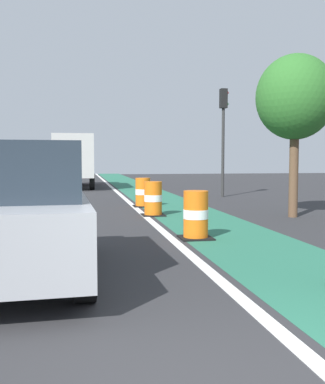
% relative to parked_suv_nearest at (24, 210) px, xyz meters
% --- Properties ---
extents(bike_lane_strip, '(2.50, 80.00, 0.01)m').
position_rel_parked_suv_nearest_xyz_m(bike_lane_strip, '(4.37, 8.09, -1.03)').
color(bike_lane_strip, '#286B51').
rests_on(bike_lane_strip, ground).
extents(lane_divider_stripe, '(0.20, 80.00, 0.01)m').
position_rel_parked_suv_nearest_xyz_m(lane_divider_stripe, '(2.87, 8.09, -1.03)').
color(lane_divider_stripe, silver).
rests_on(lane_divider_stripe, ground).
extents(parked_suv_nearest, '(2.05, 4.67, 2.04)m').
position_rel_parked_suv_nearest_xyz_m(parked_suv_nearest, '(0.00, 0.00, 0.00)').
color(parked_suv_nearest, '#9EA0A5').
rests_on(parked_suv_nearest, ground).
extents(traffic_barrel_front, '(0.73, 0.73, 1.09)m').
position_rel_parked_suv_nearest_xyz_m(traffic_barrel_front, '(3.42, 2.75, -0.50)').
color(traffic_barrel_front, orange).
rests_on(traffic_barrel_front, ground).
extents(traffic_barrel_mid, '(0.73, 0.73, 1.09)m').
position_rel_parked_suv_nearest_xyz_m(traffic_barrel_mid, '(3.14, 7.01, -0.50)').
color(traffic_barrel_mid, orange).
rests_on(traffic_barrel_mid, ground).
extents(traffic_barrel_back, '(0.73, 0.73, 1.09)m').
position_rel_parked_suv_nearest_xyz_m(traffic_barrel_back, '(3.20, 9.76, -0.50)').
color(traffic_barrel_back, orange).
rests_on(traffic_barrel_back, ground).
extents(delivery_truck_down_block, '(2.49, 7.65, 3.23)m').
position_rel_parked_suv_nearest_xyz_m(delivery_truck_down_block, '(0.60, 21.90, 0.81)').
color(delivery_truck_down_block, beige).
rests_on(delivery_truck_down_block, ground).
extents(traffic_light_corner, '(0.41, 0.32, 5.10)m').
position_rel_parked_suv_nearest_xyz_m(traffic_light_corner, '(7.58, 13.45, 2.47)').
color(traffic_light_corner, '#2D2D2D').
rests_on(traffic_light_corner, ground).
extents(street_tree_sidewalk, '(2.40, 2.40, 5.00)m').
position_rel_parked_suv_nearest_xyz_m(street_tree_sidewalk, '(7.38, 5.89, 2.63)').
color(street_tree_sidewalk, brown).
rests_on(street_tree_sidewalk, ground).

